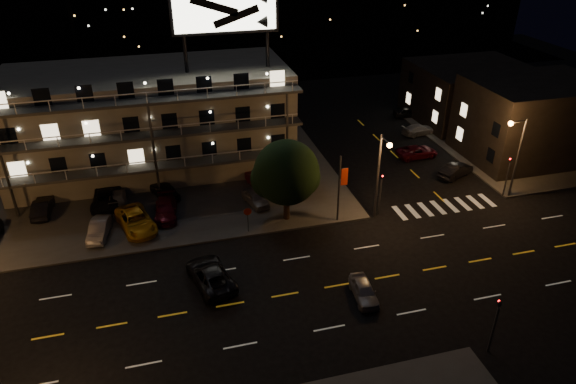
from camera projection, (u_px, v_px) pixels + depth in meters
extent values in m
plane|color=black|center=(311.00, 290.00, 37.47)|extent=(140.00, 140.00, 0.00)
cube|color=#3A3A37|center=(118.00, 187.00, 51.15)|extent=(44.00, 24.00, 0.15)
cube|color=#3A3A37|center=(502.00, 141.00, 61.06)|extent=(16.00, 24.00, 0.15)
cube|color=gray|center=(151.00, 122.00, 53.02)|extent=(28.00, 12.00, 10.00)
cube|color=gray|center=(145.00, 72.00, 50.46)|extent=(28.00, 12.00, 0.50)
cube|color=#3A3A37|center=(156.00, 167.00, 48.10)|extent=(28.00, 1.80, 0.25)
cube|color=#3A3A37|center=(152.00, 135.00, 46.54)|extent=(28.00, 1.80, 0.25)
cube|color=#3A3A37|center=(147.00, 101.00, 44.98)|extent=(28.00, 1.80, 0.25)
cylinder|color=black|center=(185.00, 54.00, 48.70)|extent=(0.36, 0.36, 3.50)
cylinder|color=black|center=(267.00, 49.00, 50.50)|extent=(0.36, 0.36, 3.50)
cube|color=black|center=(225.00, 11.00, 47.77)|extent=(10.20, 0.50, 4.20)
cube|color=#EFEBCB|center=(225.00, 11.00, 47.52)|extent=(9.60, 0.06, 3.60)
cube|color=black|center=(532.00, 120.00, 55.65)|extent=(14.00, 10.00, 8.50)
cube|color=black|center=(470.00, 93.00, 66.14)|extent=(14.00, 12.00, 7.00)
cylinder|color=#2D2D30|center=(378.00, 177.00, 44.44)|extent=(0.20, 0.20, 8.00)
cylinder|color=#2D2D30|center=(386.00, 140.00, 41.91)|extent=(0.12, 1.80, 0.12)
sphere|color=orange|center=(390.00, 145.00, 41.28)|extent=(0.44, 0.44, 0.44)
cylinder|color=#2D2D30|center=(517.00, 159.00, 47.59)|extent=(0.20, 0.20, 8.00)
cylinder|color=#2D2D30|center=(519.00, 122.00, 45.56)|extent=(1.80, 0.12, 0.12)
sphere|color=orange|center=(511.00, 123.00, 45.42)|extent=(0.44, 0.44, 0.44)
cylinder|color=#2D2D30|center=(380.00, 197.00, 45.79)|extent=(0.14, 0.14, 3.60)
imported|color=black|center=(382.00, 174.00, 44.67)|extent=(0.20, 0.16, 1.00)
sphere|color=#FF0C0C|center=(383.00, 176.00, 44.62)|extent=(0.14, 0.14, 0.14)
cylinder|color=#2D2D30|center=(493.00, 330.00, 31.46)|extent=(0.14, 0.14, 3.60)
imported|color=black|center=(501.00, 301.00, 30.33)|extent=(0.20, 0.16, 1.00)
sphere|color=#FF0C0C|center=(499.00, 301.00, 30.48)|extent=(0.14, 0.14, 0.14)
cylinder|color=#2D2D30|center=(506.00, 180.00, 48.72)|extent=(0.14, 0.14, 3.60)
imported|color=black|center=(512.00, 158.00, 47.60)|extent=(0.16, 0.20, 1.00)
sphere|color=#FF0C0C|center=(510.00, 159.00, 47.62)|extent=(0.14, 0.14, 0.14)
cylinder|color=#2D2D30|center=(339.00, 190.00, 44.12)|extent=(0.16, 0.16, 6.40)
cube|color=#B4250C|center=(344.00, 177.00, 43.64)|extent=(0.60, 0.04, 1.60)
cylinder|color=#2D2D30|center=(248.00, 222.00, 43.51)|extent=(0.08, 0.08, 2.20)
cylinder|color=#B4250C|center=(248.00, 212.00, 42.96)|extent=(0.91, 0.04, 0.91)
cylinder|color=black|center=(287.00, 206.00, 45.20)|extent=(0.55, 0.55, 2.62)
sphere|color=black|center=(286.00, 172.00, 43.60)|extent=(5.68, 5.68, 5.68)
sphere|color=black|center=(270.00, 179.00, 43.99)|extent=(3.49, 3.49, 3.49)
sphere|color=black|center=(301.00, 178.00, 43.72)|extent=(3.28, 3.28, 3.28)
imported|color=gray|center=(99.00, 229.00, 43.04)|extent=(2.00, 4.17, 1.32)
imported|color=orange|center=(136.00, 221.00, 44.03)|extent=(3.97, 5.96, 1.52)
imported|color=#4E0B17|center=(166.00, 209.00, 45.89)|extent=(2.30, 4.81, 1.35)
imported|color=gray|center=(255.00, 198.00, 47.77)|extent=(2.34, 3.87, 1.23)
imported|color=black|center=(43.00, 207.00, 46.19)|extent=(1.56, 4.20, 1.37)
imported|color=black|center=(107.00, 196.00, 47.78)|extent=(2.76, 5.48, 1.49)
imported|color=gray|center=(117.00, 197.00, 47.87)|extent=(2.08, 4.56, 1.29)
imported|color=black|center=(165.00, 190.00, 48.89)|extent=(3.11, 4.56, 1.44)
imported|color=#4E0B17|center=(260.00, 181.00, 50.46)|extent=(2.36, 4.86, 1.53)
imported|color=black|center=(456.00, 170.00, 52.89)|extent=(4.50, 3.14, 1.41)
imported|color=#4E0B17|center=(417.00, 152.00, 57.02)|extent=(4.72, 2.28, 1.30)
imported|color=gray|center=(419.00, 130.00, 62.68)|extent=(4.60, 2.41, 1.27)
imported|color=black|center=(408.00, 112.00, 67.92)|extent=(3.98, 1.91, 1.31)
imported|color=gray|center=(364.00, 291.00, 36.49)|extent=(1.78, 3.77, 1.24)
imported|color=black|center=(210.00, 275.00, 37.82)|extent=(3.70, 5.90, 1.52)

